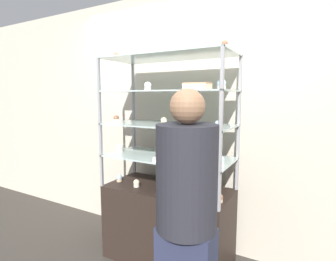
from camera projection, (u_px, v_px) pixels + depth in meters
ground_plane at (168, 259)px, 2.51m from camera, size 20.00×20.00×0.00m
back_wall at (187, 120)px, 2.70m from camera, size 8.00×0.05×2.60m
display_base at (168, 224)px, 2.46m from camera, size 1.16×0.54×0.71m
display_riser_lower at (168, 158)px, 2.38m from camera, size 1.16×0.54×0.30m
display_riser_middle at (168, 126)px, 2.34m from camera, size 1.16×0.54×0.30m
display_riser_upper at (168, 93)px, 2.30m from camera, size 1.16×0.54×0.30m
display_riser_top at (168, 58)px, 2.27m from camera, size 1.16×0.54×0.30m
layer_cake_centerpiece at (177, 184)px, 2.32m from camera, size 0.19×0.19×0.12m
sheet_cake_frosted at (197, 86)px, 2.12m from camera, size 0.20×0.17×0.06m
cupcake_0 at (119, 178)px, 2.59m from camera, size 0.06×0.06×0.07m
cupcake_1 at (136, 183)px, 2.44m from camera, size 0.06×0.06×0.07m
cupcake_2 at (188, 193)px, 2.20m from camera, size 0.06×0.06×0.07m
cupcake_3 at (219, 198)px, 2.08m from camera, size 0.06×0.06×0.07m
price_tag_0 at (188, 201)px, 2.05m from camera, size 0.04×0.00×0.04m
cupcake_4 at (120, 148)px, 2.57m from camera, size 0.06×0.06×0.08m
cupcake_5 at (163, 154)px, 2.30m from camera, size 0.06×0.06×0.08m
cupcake_6 at (221, 161)px, 2.07m from camera, size 0.06×0.06×0.08m
price_tag_1 at (155, 160)px, 2.15m from camera, size 0.04×0.00×0.04m
cupcake_7 at (116, 119)px, 2.53m from camera, size 0.05×0.05×0.07m
cupcake_8 at (164, 121)px, 2.27m from camera, size 0.05×0.05×0.07m
cupcake_9 at (218, 125)px, 1.97m from camera, size 0.05×0.05×0.07m
price_tag_2 at (118, 122)px, 2.30m from camera, size 0.04×0.00×0.04m
cupcake_10 at (118, 87)px, 2.48m from camera, size 0.07×0.07×0.08m
cupcake_11 at (148, 86)px, 2.34m from camera, size 0.07×0.07×0.08m
cupcake_12 at (222, 84)px, 1.96m from camera, size 0.07×0.07×0.08m
price_tag_3 at (120, 88)px, 2.24m from camera, size 0.04×0.00×0.04m
cupcake_13 at (116, 56)px, 2.44m from camera, size 0.05×0.05×0.06m
cupcake_14 at (148, 53)px, 2.29m from camera, size 0.05×0.05×0.06m
cupcake_15 at (180, 48)px, 2.07m from camera, size 0.05×0.05×0.06m
cupcake_16 at (225, 44)px, 1.91m from camera, size 0.05×0.05×0.06m
price_tag_4 at (166, 47)px, 1.98m from camera, size 0.04×0.00×0.04m
donut_glazed at (132, 56)px, 2.39m from camera, size 0.13×0.13×0.04m
customer_figure at (186, 211)px, 1.60m from camera, size 0.37×0.37×1.59m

